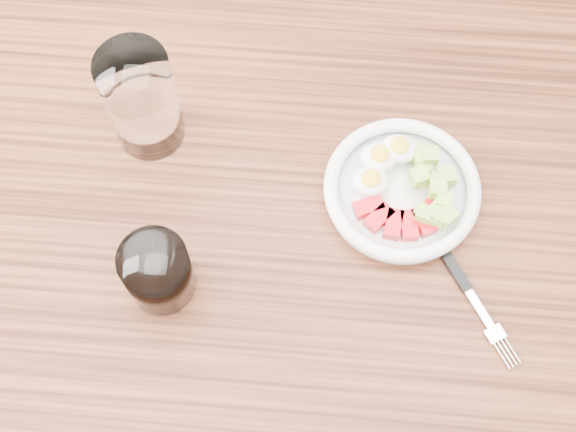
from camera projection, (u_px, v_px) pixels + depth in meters
name	position (u px, v px, depth m)	size (l,w,h in m)	color
ground	(292.00, 367.00, 1.66)	(4.00, 4.00, 0.00)	brown
dining_table	(295.00, 262.00, 1.04)	(1.50, 0.90, 0.77)	brown
bowl	(402.00, 189.00, 0.95)	(0.19, 0.19, 0.05)	white
fork	(459.00, 276.00, 0.92)	(0.11, 0.17, 0.01)	black
water_glass	(142.00, 100.00, 0.93)	(0.08, 0.08, 0.15)	white
coffee_glass	(158.00, 272.00, 0.88)	(0.08, 0.08, 0.09)	white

